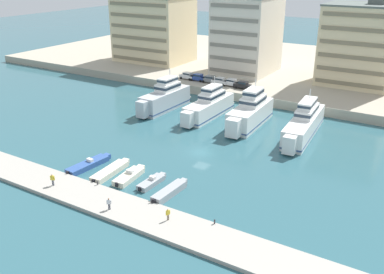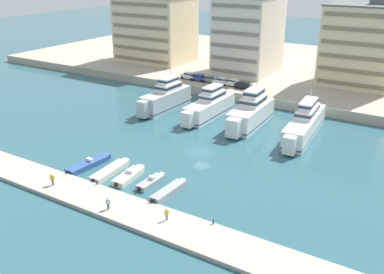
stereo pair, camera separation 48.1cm
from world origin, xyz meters
The scene contains 27 objects.
ground_plane centered at (0.00, 0.00, 0.00)m, with size 400.00×400.00×0.00m, color #2D5B66.
quay_promenade centered at (0.00, 63.92, 1.02)m, with size 180.00×70.00×2.05m, color #ADA38E.
pier_dock centered at (0.00, -21.00, 0.25)m, with size 120.00×5.98×0.51m, color #A8A399.
yacht_silver_far_left centered at (-18.39, 15.81, 2.56)m, with size 4.33×16.52×8.64m.
yacht_white_left centered at (-7.98, 16.71, 2.28)m, with size 4.10×17.63×8.00m.
yacht_white_mid_left centered at (1.45, 16.28, 2.59)m, with size 5.03×17.29×8.80m.
yacht_white_center_left centered at (12.11, 16.58, 2.34)m, with size 5.23×21.24×8.14m.
motorboat_blue_far_left centered at (-12.30, -13.92, 0.43)m, with size 2.56×8.47×1.26m.
motorboat_cream_left centered at (-7.84, -13.88, 0.42)m, with size 2.40×8.39×0.87m.
motorboat_cream_mid_left centered at (-4.36, -13.70, 0.43)m, with size 2.52×6.92×1.33m.
motorboat_grey_center_left centered at (-0.48, -13.45, 0.40)m, with size 1.70×5.86×1.22m.
motorboat_grey_center centered at (3.39, -14.54, 0.50)m, with size 1.78×7.36×1.00m.
car_white_far_left centered at (-23.76, 33.75, 3.02)m, with size 4.22×2.19×1.80m.
car_blue_left centered at (-20.66, 33.69, 3.02)m, with size 4.11×1.94×1.80m.
car_grey_mid_left centered at (-17.17, 33.65, 3.02)m, with size 4.17×2.07×1.80m.
car_white_center_left centered at (-14.14, 33.38, 3.02)m, with size 4.18×2.09×1.80m.
car_white_center centered at (-11.25, 33.59, 3.02)m, with size 4.22×2.17×1.80m.
car_black_center_right centered at (-7.94, 32.94, 3.02)m, with size 4.14×2.00×1.80m.
apartment_block_far_left centered at (-44.55, 48.29, 11.53)m, with size 21.43×15.49×20.87m.
apartment_block_left centered at (-14.64, 49.12, 12.05)m, with size 14.35×17.12×21.89m.
apartment_block_mid_left centered at (13.63, 51.20, 11.56)m, with size 17.00×14.04×20.91m.
pedestrian_near_edge centered at (7.15, -20.48, 1.43)m, with size 0.37×0.56×1.56m.
pedestrian_mid_deck centered at (-11.58, -21.63, 1.55)m, with size 0.64×0.40×1.77m.
pedestrian_far_side centered at (-0.58, -22.34, 1.46)m, with size 0.56×0.39×1.60m.
bollard_west centered at (-6.38, -18.27, 0.83)m, with size 0.20×0.20×0.61m.
bollard_west_mid centered at (3.00, -18.27, 0.83)m, with size 0.20×0.20×0.61m.
bollard_east_mid centered at (12.38, -18.27, 0.83)m, with size 0.20×0.20×0.61m.
Camera 1 is at (32.68, -56.89, 29.40)m, focal length 40.00 mm.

